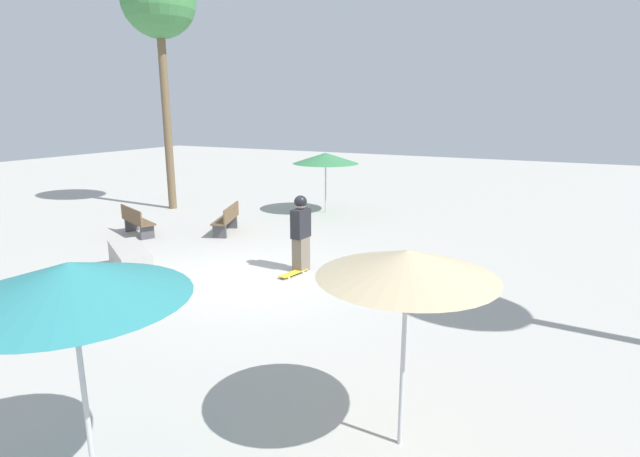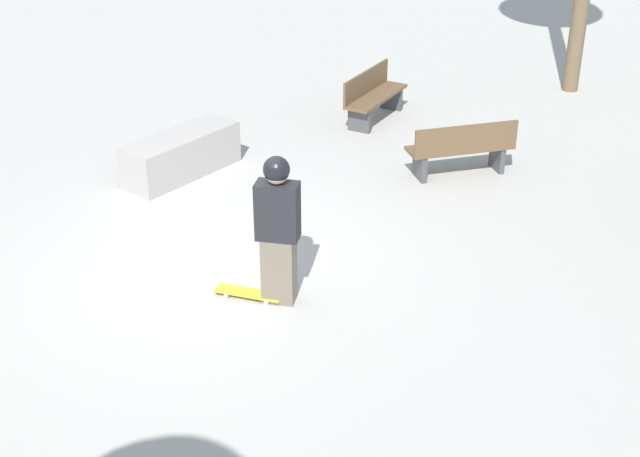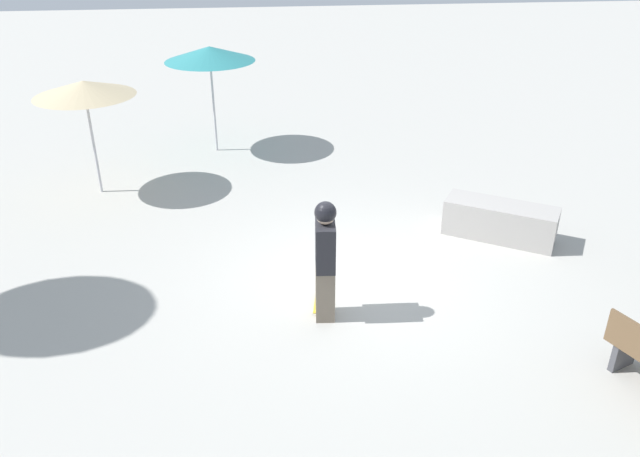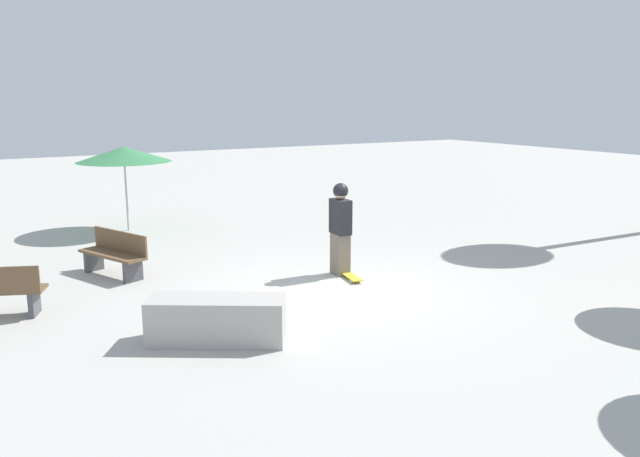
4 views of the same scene
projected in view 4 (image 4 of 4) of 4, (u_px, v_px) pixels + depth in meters
ground_plane at (338, 290)px, 11.08m from camera, size 60.00×60.00×0.00m
skater_main at (340, 226)px, 11.91m from camera, size 0.49×0.30×1.78m
skateboard at (350, 276)px, 11.79m from camera, size 0.82×0.35×0.07m
concrete_ledge at (217, 320)px, 8.70m from camera, size 1.54×1.94×0.64m
bench_far at (115, 254)px, 11.94m from camera, size 1.65×1.01×0.85m
shade_umbrella_green at (124, 154)px, 15.73m from camera, size 2.35×2.35×2.15m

